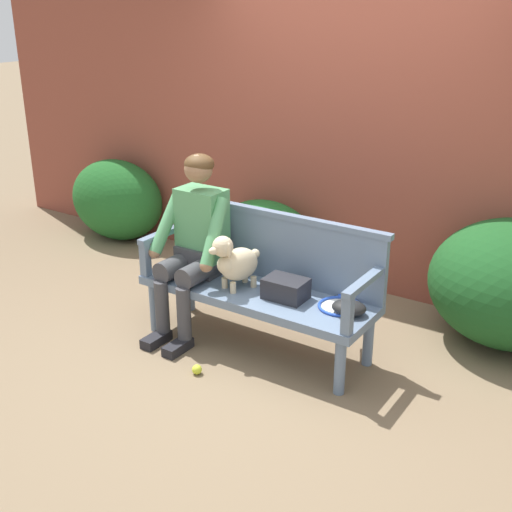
# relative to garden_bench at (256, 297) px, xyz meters

# --- Properties ---
(ground_plane) EXTENTS (40.00, 40.00, 0.00)m
(ground_plane) POSITION_rel_garden_bench_xyz_m (0.00, 0.00, -0.38)
(ground_plane) COLOR #7A664C
(brick_garden_fence) EXTENTS (8.00, 0.30, 2.56)m
(brick_garden_fence) POSITION_rel_garden_bench_xyz_m (0.00, 1.49, 0.90)
(brick_garden_fence) COLOR brown
(brick_garden_fence) RESTS_ON ground
(hedge_bush_mid_left) EXTENTS (0.95, 0.61, 0.68)m
(hedge_bush_mid_left) POSITION_rel_garden_bench_xyz_m (-0.65, 1.12, -0.04)
(hedge_bush_mid_left) COLOR #1E5B23
(hedge_bush_mid_left) RESTS_ON ground
(hedge_bush_mid_right) EXTENTS (1.04, 0.69, 0.81)m
(hedge_bush_mid_right) POSITION_rel_garden_bench_xyz_m (-2.41, 1.10, 0.03)
(hedge_bush_mid_right) COLOR #1E5B23
(hedge_bush_mid_right) RESTS_ON ground
(garden_bench) EXTENTS (1.68, 0.54, 0.44)m
(garden_bench) POSITION_rel_garden_bench_xyz_m (0.00, 0.00, 0.00)
(garden_bench) COLOR slate
(garden_bench) RESTS_ON ground
(bench_backrest) EXTENTS (1.72, 0.06, 0.50)m
(bench_backrest) POSITION_rel_garden_bench_xyz_m (0.00, 0.24, 0.31)
(bench_backrest) COLOR slate
(bench_backrest) RESTS_ON garden_bench
(bench_armrest_left_end) EXTENTS (0.06, 0.54, 0.28)m
(bench_armrest_left_end) POSITION_rel_garden_bench_xyz_m (-0.80, -0.09, 0.26)
(bench_armrest_left_end) COLOR slate
(bench_armrest_left_end) RESTS_ON garden_bench
(bench_armrest_right_end) EXTENTS (0.06, 0.54, 0.28)m
(bench_armrest_right_end) POSITION_rel_garden_bench_xyz_m (0.80, -0.09, 0.26)
(bench_armrest_right_end) COLOR slate
(bench_armrest_right_end) RESTS_ON garden_bench
(person_seated) EXTENTS (0.56, 0.67, 1.31)m
(person_seated) POSITION_rel_garden_bench_xyz_m (-0.51, -0.02, 0.33)
(person_seated) COLOR black
(person_seated) RESTS_ON ground
(dog_on_bench) EXTENTS (0.28, 0.40, 0.40)m
(dog_on_bench) POSITION_rel_garden_bench_xyz_m (-0.13, -0.06, 0.26)
(dog_on_bench) COLOR beige
(dog_on_bench) RESTS_ON garden_bench
(tennis_racket) EXTENTS (0.38, 0.58, 0.03)m
(tennis_racket) POSITION_rel_garden_bench_xyz_m (0.59, 0.10, 0.07)
(tennis_racket) COLOR blue
(tennis_racket) RESTS_ON garden_bench
(baseball_glove) EXTENTS (0.25, 0.21, 0.09)m
(baseball_glove) POSITION_rel_garden_bench_xyz_m (0.69, 0.02, 0.10)
(baseball_glove) COLOR black
(baseball_glove) RESTS_ON garden_bench
(sports_bag) EXTENTS (0.28, 0.21, 0.14)m
(sports_bag) POSITION_rel_garden_bench_xyz_m (0.24, 0.00, 0.13)
(sports_bag) COLOR #232328
(sports_bag) RESTS_ON garden_bench
(tennis_ball) EXTENTS (0.07, 0.07, 0.07)m
(tennis_ball) POSITION_rel_garden_bench_xyz_m (-0.12, -0.52, -0.35)
(tennis_ball) COLOR #CCDB33
(tennis_ball) RESTS_ON ground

